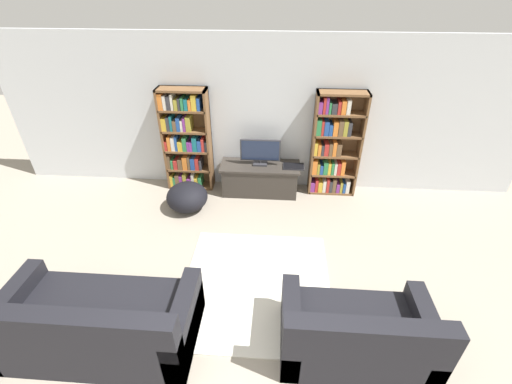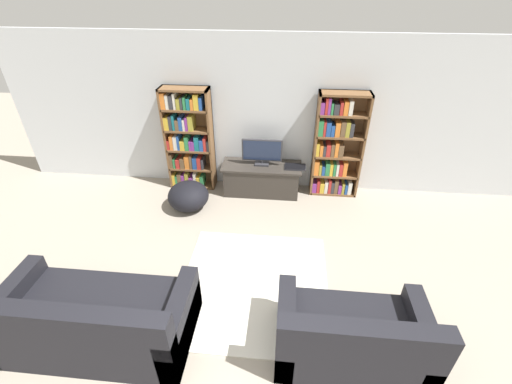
# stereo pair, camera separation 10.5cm
# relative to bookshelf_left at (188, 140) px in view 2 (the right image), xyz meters

# --- Properties ---
(wall_back) EXTENTS (8.80, 0.06, 2.60)m
(wall_back) POSITION_rel_bookshelf_left_xyz_m (1.30, 0.18, 0.41)
(wall_back) COLOR silver
(wall_back) RESTS_ON ground_plane
(bookshelf_left) EXTENTS (0.80, 0.30, 1.79)m
(bookshelf_left) POSITION_rel_bookshelf_left_xyz_m (0.00, 0.00, 0.00)
(bookshelf_left) COLOR brown
(bookshelf_left) RESTS_ON ground_plane
(bookshelf_right) EXTENTS (0.80, 0.30, 1.79)m
(bookshelf_right) POSITION_rel_bookshelf_left_xyz_m (2.50, 0.00, -0.03)
(bookshelf_right) COLOR brown
(bookshelf_right) RESTS_ON ground_plane
(tv_stand) EXTENTS (1.36, 0.52, 0.54)m
(tv_stand) POSITION_rel_bookshelf_left_xyz_m (1.29, -0.14, -0.62)
(tv_stand) COLOR #332D28
(tv_stand) RESTS_ON ground_plane
(television) EXTENTS (0.68, 0.16, 0.46)m
(television) POSITION_rel_bookshelf_left_xyz_m (1.29, -0.11, -0.11)
(television) COLOR #2D2D33
(television) RESTS_ON tv_stand
(laptop) EXTENTS (0.36, 0.23, 0.03)m
(laptop) POSITION_rel_bookshelf_left_xyz_m (1.86, -0.17, -0.34)
(laptop) COLOR #28282D
(laptop) RESTS_ON tv_stand
(area_rug) EXTENTS (1.83, 1.93, 0.02)m
(area_rug) POSITION_rel_bookshelf_left_xyz_m (1.38, -2.33, -0.88)
(area_rug) COLOR beige
(area_rug) RESTS_ON ground_plane
(couch_left_sectional) EXTENTS (1.97, 0.99, 0.91)m
(couch_left_sectional) POSITION_rel_bookshelf_left_xyz_m (-0.19, -3.21, -0.60)
(couch_left_sectional) COLOR black
(couch_left_sectional) RESTS_ON ground_plane
(couch_right_sofa) EXTENTS (1.50, 0.88, 0.85)m
(couch_right_sofa) POSITION_rel_bookshelf_left_xyz_m (2.44, -3.13, -0.61)
(couch_right_sofa) COLOR black
(couch_right_sofa) RESTS_ON ground_plane
(beanbag_ottoman) EXTENTS (0.67, 0.67, 0.46)m
(beanbag_ottoman) POSITION_rel_bookshelf_left_xyz_m (0.13, -0.74, -0.66)
(beanbag_ottoman) COLOR black
(beanbag_ottoman) RESTS_ON ground_plane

